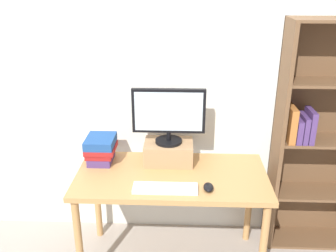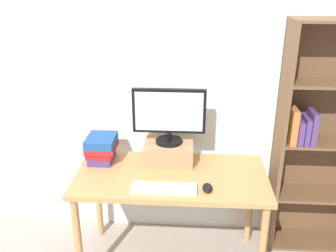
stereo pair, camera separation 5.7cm
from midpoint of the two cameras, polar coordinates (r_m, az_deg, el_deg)
name	(u,v)px [view 2 (the right image)]	position (r m, az deg, el deg)	size (l,w,h in m)	color
back_wall	(175,77)	(2.81, 1.70, 7.47)	(7.00, 0.08, 2.60)	silver
desk	(171,185)	(2.62, 1.14, -8.99)	(1.30, 0.65, 0.74)	#B7844C
bookshelf_unit	(321,140)	(2.96, 22.83, -1.93)	(0.68, 0.28, 1.75)	brown
riser_box	(169,152)	(2.71, 0.76, -3.96)	(0.35, 0.25, 0.15)	#A87F56
computer_monitor	(169,114)	(2.59, 0.79, 1.78)	(0.51, 0.19, 0.40)	black
keyboard	(164,188)	(2.39, 0.09, -9.45)	(0.41, 0.12, 0.02)	silver
computer_mouse	(207,188)	(2.40, 6.71, -9.32)	(0.06, 0.10, 0.04)	black
book_stack	(102,148)	(2.75, -9.51, -3.33)	(0.21, 0.24, 0.18)	#4C336B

